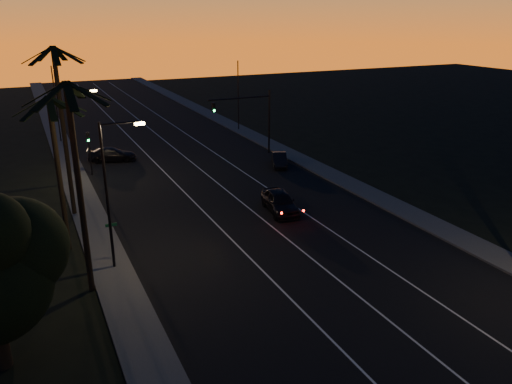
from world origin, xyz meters
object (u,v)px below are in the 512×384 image
signal_mast (249,112)px  lead_car (280,201)px  right_car (279,159)px  cross_car (112,154)px

signal_mast → lead_car: bearing=-106.5°
right_car → cross_car: cross_car is taller
signal_mast → lead_car: size_ratio=1.24×
signal_mast → right_car: signal_mast is taller
right_car → signal_mast: bearing=101.9°
signal_mast → lead_car: signal_mast is taller
signal_mast → lead_car: 17.22m
right_car → cross_car: 17.52m
cross_car → signal_mast: bearing=-15.9°
lead_car → cross_car: 22.10m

